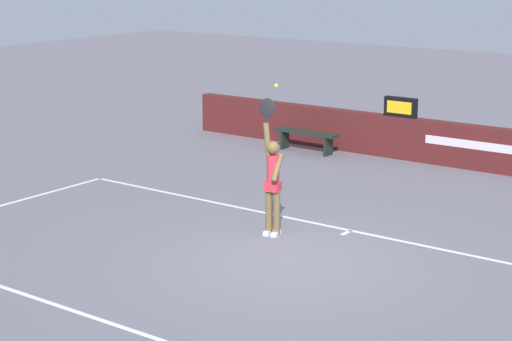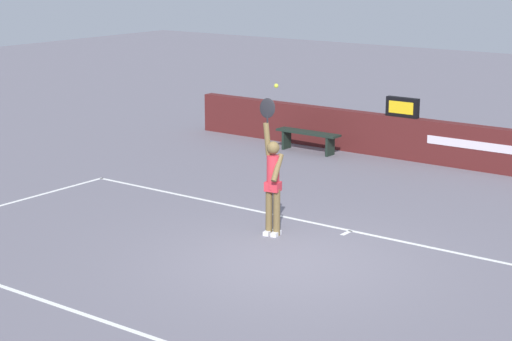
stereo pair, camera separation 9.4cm
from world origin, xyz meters
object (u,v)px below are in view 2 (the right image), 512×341
(tennis_player, at_px, (273,180))
(tennis_ball, at_px, (276,86))
(courtside_bench_near, at_px, (308,136))
(speed_display, at_px, (403,107))

(tennis_player, relative_size, tennis_ball, 32.96)
(tennis_ball, xyz_separation_m, courtside_bench_near, (-3.13, 5.76, -2.17))
(tennis_player, xyz_separation_m, courtside_bench_near, (-3.05, 5.73, -0.58))
(speed_display, height_order, tennis_player, tennis_player)
(tennis_player, distance_m, tennis_ball, 1.60)
(speed_display, distance_m, tennis_ball, 6.72)
(tennis_ball, bearing_deg, speed_display, 99.03)
(speed_display, bearing_deg, tennis_player, -81.67)
(tennis_player, bearing_deg, courtside_bench_near, 118.00)
(tennis_player, height_order, tennis_ball, tennis_ball)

